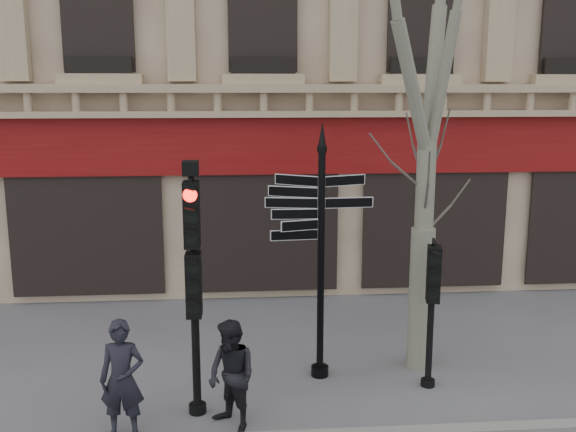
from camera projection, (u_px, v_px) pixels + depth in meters
name	position (u px, v px, depth m)	size (l,w,h in m)	color
ground	(278.00, 396.00, 10.30)	(80.00, 80.00, 0.00)	#5A5A5F
fingerpost	(321.00, 209.00, 10.46)	(1.98, 1.98, 4.33)	black
traffic_signal_main	(193.00, 258.00, 9.29)	(0.43, 0.31, 3.85)	black
traffic_signal_secondary	(432.00, 289.00, 10.31)	(0.46, 0.37, 2.40)	black
pedestrian_a	(122.00, 379.00, 8.94)	(0.63, 0.41, 1.72)	black
pedestrian_b	(232.00, 376.00, 9.17)	(0.79, 0.61, 1.62)	black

